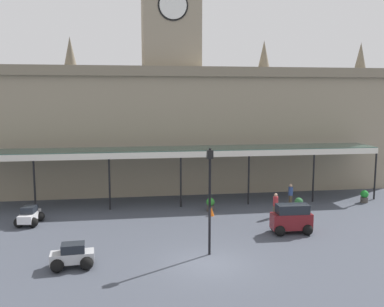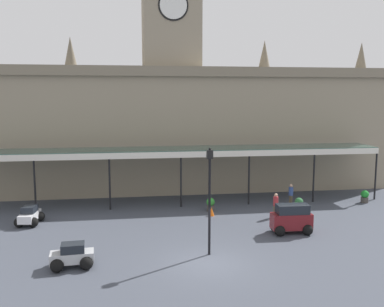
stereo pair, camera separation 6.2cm
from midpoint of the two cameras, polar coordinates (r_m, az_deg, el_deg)
The scene contains 13 objects.
ground_plane at distance 21.78m, azimuth 2.25°, elevation -14.43°, with size 140.00×140.00×0.00m, color #3F444F.
station_building at distance 38.14m, azimuth -2.77°, elevation 4.41°, with size 37.79×7.25×19.47m.
entrance_canopy at distance 32.53m, azimuth -1.71°, elevation 0.38°, with size 31.31×3.26×4.23m.
car_white_sedan at distance 29.64m, azimuth -20.83°, elevation -7.87°, with size 1.66×2.13×1.19m.
car_maroon_van at distance 26.59m, azimuth 13.22°, elevation -8.66°, with size 2.43×1.64×1.77m.
car_silver_sedan at distance 21.87m, azimuth -15.63°, elevation -13.21°, with size 2.11×1.62×1.19m.
pedestrian_near_entrance at distance 29.66m, azimuth 11.18°, elevation -6.69°, with size 0.34×0.38×1.67m.
pedestrian_beside_cars at distance 32.91m, azimuth 13.13°, elevation -5.31°, with size 0.34×0.39×1.67m.
victorian_lamppost at distance 21.87m, azimuth 2.45°, elevation -4.87°, with size 0.30×0.30×5.63m.
traffic_cone at distance 29.68m, azimuth 2.68°, elevation -7.76°, with size 0.40×0.40×0.59m, color orange.
planter_by_canopy at distance 30.85m, azimuth 2.55°, elevation -6.79°, with size 0.60×0.60×0.96m.
planter_forecourt_centre at distance 31.80m, azimuth 14.15°, elevation -6.58°, with size 0.60×0.60×0.96m.
planter_near_kerb at distance 35.79m, azimuth 22.14°, elevation -5.33°, with size 0.60×0.60×0.96m.
Camera 2 is at (-3.76, -19.82, 8.20)m, focal length 39.90 mm.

